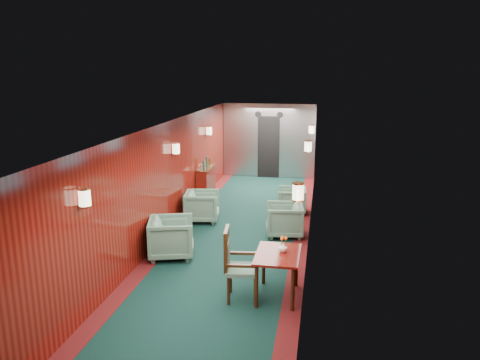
% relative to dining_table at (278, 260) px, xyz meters
% --- Properties ---
extents(room, '(12.00, 12.10, 2.40)m').
position_rel_dining_table_xyz_m(room, '(-1.10, 2.36, 1.03)').
color(room, black).
rests_on(room, ground).
extents(bulkhead, '(2.98, 0.17, 2.39)m').
position_rel_dining_table_xyz_m(bulkhead, '(-1.10, 8.27, 0.58)').
color(bulkhead, '#A7ABAE').
rests_on(bulkhead, ground).
extents(windows_right, '(0.02, 8.60, 0.80)m').
position_rel_dining_table_xyz_m(windows_right, '(0.39, 2.61, 0.85)').
color(windows_right, '#A8AAAF').
rests_on(windows_right, ground).
extents(wall_sconces, '(2.97, 7.97, 0.25)m').
position_rel_dining_table_xyz_m(wall_sconces, '(-1.10, 2.93, 1.19)').
color(wall_sconces, '#FFF1C6').
rests_on(wall_sconces, ground).
extents(dining_table, '(0.67, 0.96, 0.72)m').
position_rel_dining_table_xyz_m(dining_table, '(0.00, 0.00, 0.00)').
color(dining_table, '#63140D').
rests_on(dining_table, ground).
extents(side_chair, '(0.56, 0.59, 1.14)m').
position_rel_dining_table_xyz_m(side_chair, '(-0.63, -0.18, 0.01)').
color(side_chair, '#204B3B').
rests_on(side_chair, ground).
extents(credenza, '(0.32, 1.01, 1.18)m').
position_rel_dining_table_xyz_m(credenza, '(-2.44, 5.18, -0.14)').
color(credenza, '#63140D').
rests_on(credenza, ground).
extents(flower_vase, '(0.18, 0.18, 0.15)m').
position_rel_dining_table_xyz_m(flower_vase, '(0.07, 0.09, 0.19)').
color(flower_vase, white).
rests_on(flower_vase, dining_table).
extents(armchair_left_near, '(1.02, 1.00, 0.76)m').
position_rel_dining_table_xyz_m(armchair_left_near, '(-2.13, 1.26, -0.23)').
color(armchair_left_near, '#204B3B').
rests_on(armchair_left_near, ground).
extents(armchair_left_far, '(0.88, 0.86, 0.71)m').
position_rel_dining_table_xyz_m(armchair_left_far, '(-2.09, 3.43, -0.25)').
color(armchair_left_far, '#204B3B').
rests_on(armchair_left_far, ground).
extents(armchair_right_near, '(0.85, 0.83, 0.70)m').
position_rel_dining_table_xyz_m(armchair_right_near, '(-0.12, 2.77, -0.26)').
color(armchair_right_near, '#204B3B').
rests_on(armchair_right_near, ground).
extents(armchair_right_far, '(0.72, 0.71, 0.62)m').
position_rel_dining_table_xyz_m(armchair_right_far, '(-0.08, 4.45, -0.29)').
color(armchair_right_far, '#204B3B').
rests_on(armchair_right_far, ground).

